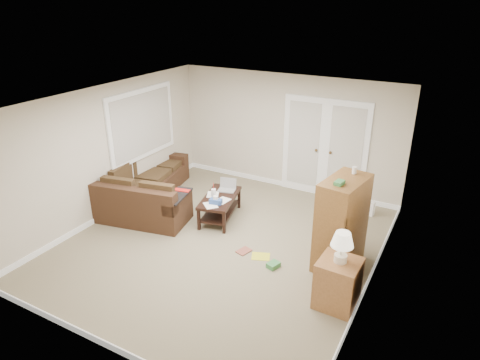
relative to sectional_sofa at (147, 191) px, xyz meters
The scene contains 17 objects.
floor 2.20m from the sectional_sofa, 14.64° to the right, with size 5.50×5.50×0.00m, color gray.
ceiling 3.09m from the sectional_sofa, 14.64° to the right, with size 5.00×5.50×0.02m, color silver.
wall_left 1.16m from the sectional_sofa, 125.61° to the right, with size 0.02×5.50×2.50m, color beige.
wall_right 4.73m from the sectional_sofa, ahead, with size 0.02×5.50×2.50m, color beige.
wall_back 3.19m from the sectional_sofa, 46.25° to the left, with size 5.00×0.02×2.50m, color beige.
wall_front 4.03m from the sectional_sofa, 57.45° to the right, with size 5.00×0.02×2.50m, color beige.
baseboards 2.19m from the sectional_sofa, 14.64° to the right, with size 5.00×5.50×0.10m, color silver, non-canonical shape.
french_doors 3.73m from the sectional_sofa, 36.22° to the left, with size 1.80×0.05×2.13m.
window_left 1.37m from the sectional_sofa, 128.49° to the left, with size 0.05×1.92×1.42m.
sectional_sofa is the anchor object (origin of this frame).
coffee_table 1.62m from the sectional_sofa, ahead, with size 0.81×1.23×0.77m.
tv_armoire 4.06m from the sectional_sofa, ahead, with size 0.65×0.99×1.59m.
side_cabinet 4.46m from the sectional_sofa, 15.14° to the right, with size 0.56×0.56×1.15m.
space_heater 4.47m from the sectional_sofa, 22.51° to the left, with size 0.12×0.10×0.30m, color white.
floor_magazine 2.95m from the sectional_sofa, 11.94° to the right, with size 0.30×0.23×0.01m, color yellow.
floor_greenbox 3.28m from the sectional_sofa, 13.77° to the right, with size 0.15×0.20×0.08m, color #397F41.
floor_book 2.56m from the sectional_sofa, 13.25° to the right, with size 0.18×0.25×0.02m, color brown.
Camera 1 is at (3.31, -5.46, 3.97)m, focal length 32.00 mm.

